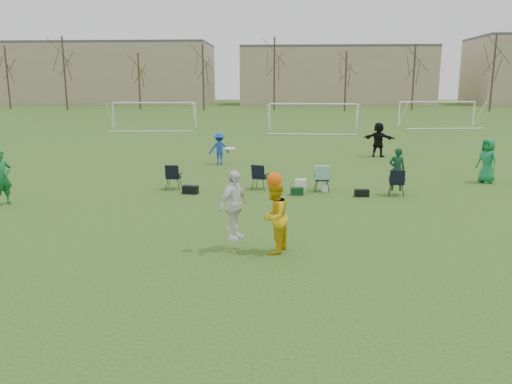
# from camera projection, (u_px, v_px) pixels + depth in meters

# --- Properties ---
(ground) EXTENTS (260.00, 260.00, 0.00)m
(ground) POSITION_uv_depth(u_px,v_px,m) (213.00, 266.00, 11.09)
(ground) COLOR #2C4C17
(ground) RESTS_ON ground
(fielder_green_near) EXTENTS (0.73, 0.80, 1.84)m
(fielder_green_near) POSITION_uv_depth(u_px,v_px,m) (2.00, 178.00, 16.59)
(fielder_green_near) COLOR #126832
(fielder_green_near) RESTS_ON ground
(fielder_blue) EXTENTS (1.16, 0.84, 1.61)m
(fielder_blue) POSITION_uv_depth(u_px,v_px,m) (219.00, 149.00, 25.11)
(fielder_blue) COLOR #173DAF
(fielder_blue) RESTS_ON ground
(fielder_green_far) EXTENTS (0.93, 1.06, 1.82)m
(fielder_green_far) POSITION_uv_depth(u_px,v_px,m) (487.00, 161.00, 20.34)
(fielder_green_far) COLOR #157A3F
(fielder_green_far) RESTS_ON ground
(fielder_black) EXTENTS (1.86, 1.26, 1.92)m
(fielder_black) POSITION_uv_depth(u_px,v_px,m) (378.00, 140.00, 27.81)
(fielder_black) COLOR black
(fielder_black) RESTS_ON ground
(center_contest) EXTENTS (1.87, 1.17, 2.51)m
(center_contest) POSITION_uv_depth(u_px,v_px,m) (257.00, 211.00, 11.84)
(center_contest) COLOR white
(center_contest) RESTS_ON ground
(sideline_setup) EXTENTS (9.00, 2.03, 1.73)m
(sideline_setup) POSITION_uv_depth(u_px,v_px,m) (304.00, 178.00, 18.67)
(sideline_setup) COLOR #0F391F
(sideline_setup) RESTS_ON ground
(goal_left) EXTENTS (7.39, 0.76, 2.46)m
(goal_left) POSITION_uv_depth(u_px,v_px,m) (154.00, 108.00, 44.41)
(goal_left) COLOR white
(goal_left) RESTS_ON ground
(goal_mid) EXTENTS (7.40, 0.63, 2.46)m
(goal_mid) POSITION_uv_depth(u_px,v_px,m) (313.00, 110.00, 41.71)
(goal_mid) COLOR white
(goal_mid) RESTS_ON ground
(goal_right) EXTENTS (7.35, 1.14, 2.46)m
(goal_right) POSITION_uv_depth(u_px,v_px,m) (437.00, 107.00, 46.93)
(goal_right) COLOR white
(goal_right) RESTS_ON ground
(tree_line) EXTENTS (110.28, 3.28, 11.40)m
(tree_line) POSITION_uv_depth(u_px,v_px,m) (276.00, 78.00, 78.20)
(tree_line) COLOR #382B21
(tree_line) RESTS_ON ground
(building_row) EXTENTS (126.00, 16.00, 13.00)m
(building_row) POSITION_uv_depth(u_px,v_px,m) (309.00, 75.00, 103.20)
(building_row) COLOR tan
(building_row) RESTS_ON ground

